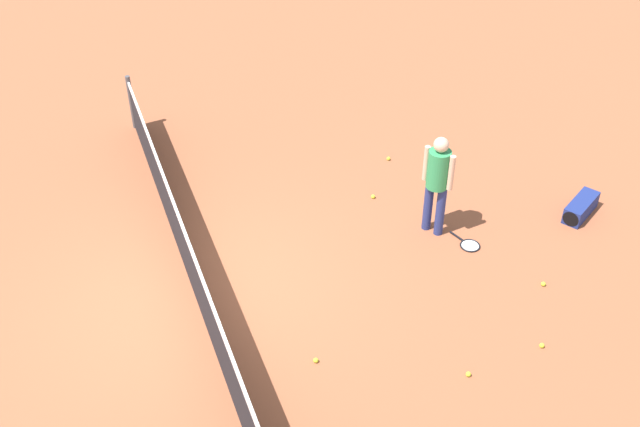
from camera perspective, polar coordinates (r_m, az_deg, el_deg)
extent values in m
plane|color=#9E5638|center=(11.09, -9.19, -6.06)|extent=(40.00, 40.00, 0.00)
cylinder|color=#4C4C51|center=(14.87, -13.83, 8.03)|extent=(0.09, 0.09, 1.07)
cube|color=black|center=(10.79, -9.43, -4.29)|extent=(10.00, 0.02, 0.91)
cube|color=white|center=(10.48, -9.69, -2.30)|extent=(10.00, 0.04, 0.06)
cylinder|color=navy|center=(12.00, 8.03, 0.54)|extent=(0.19, 0.19, 0.85)
cylinder|color=navy|center=(11.92, 8.92, 0.15)|extent=(0.19, 0.19, 0.85)
cylinder|color=#339959|center=(11.54, 8.80, 3.28)|extent=(0.47, 0.47, 0.62)
cylinder|color=beige|center=(11.61, 7.90, 3.73)|extent=(0.12, 0.12, 0.58)
cylinder|color=beige|center=(11.45, 9.72, 2.98)|extent=(0.12, 0.12, 0.58)
sphere|color=beige|center=(11.31, 9.00, 5.07)|extent=(0.32, 0.32, 0.23)
torus|color=black|center=(12.00, 11.09, -2.36)|extent=(0.39, 0.39, 0.02)
cylinder|color=silver|center=(12.00, 11.09, -2.36)|extent=(0.33, 0.33, 0.00)
cylinder|color=black|center=(12.13, 10.11, -1.67)|extent=(0.28, 0.11, 0.03)
sphere|color=#C6E033|center=(10.05, -0.32, -10.85)|extent=(0.07, 0.07, 0.07)
sphere|color=#C6E033|center=(10.64, 16.16, -9.40)|extent=(0.07, 0.07, 0.07)
sphere|color=#C6E033|center=(12.79, 3.96, 1.26)|extent=(0.07, 0.07, 0.07)
sphere|color=#C6E033|center=(13.77, 5.11, 4.09)|extent=(0.07, 0.07, 0.07)
sphere|color=#C6E033|center=(10.08, 10.96, -11.64)|extent=(0.07, 0.07, 0.07)
sphere|color=#C6E033|center=(11.54, 16.26, -5.05)|extent=(0.07, 0.07, 0.07)
cube|color=navy|center=(13.03, 18.81, 0.43)|extent=(0.65, 0.83, 0.28)
cylinder|color=black|center=(12.75, 18.21, -0.31)|extent=(0.28, 0.22, 0.27)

